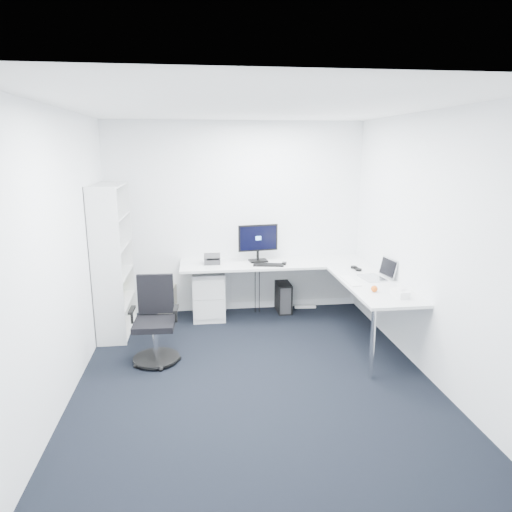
{
  "coord_description": "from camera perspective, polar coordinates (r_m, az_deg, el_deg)",
  "views": [
    {
      "loc": [
        -0.53,
        -4.31,
        2.34
      ],
      "look_at": [
        0.15,
        1.05,
        1.05
      ],
      "focal_mm": 32.0,
      "sensor_mm": 36.0,
      "label": 1
    }
  ],
  "objects": [
    {
      "name": "drawer_pedestal",
      "position": [
        6.44,
        -5.94,
        -4.75
      ],
      "size": [
        0.44,
        0.55,
        0.67
      ],
      "primitive_type": "cube",
      "color": "silver",
      "rests_on": "ground"
    },
    {
      "name": "task_chair",
      "position": [
        5.18,
        -12.59,
        -7.98
      ],
      "size": [
        0.55,
        0.55,
        0.96
      ],
      "primitive_type": null,
      "rotation": [
        0.0,
        0.0,
        -0.04
      ],
      "color": "black",
      "rests_on": "ground"
    },
    {
      "name": "ground",
      "position": [
        4.93,
        -0.21,
        -14.9
      ],
      "size": [
        4.2,
        4.2,
        0.0
      ],
      "primitive_type": "plane",
      "color": "black"
    },
    {
      "name": "laptop",
      "position": [
        5.68,
        14.36,
        -1.57
      ],
      "size": [
        0.39,
        0.38,
        0.25
      ],
      "primitive_type": null,
      "rotation": [
        0.0,
        0.0,
        0.13
      ],
      "color": "#BABDC1",
      "rests_on": "l_desk"
    },
    {
      "name": "monitor",
      "position": [
        6.3,
        0.28,
        1.67
      ],
      "size": [
        0.58,
        0.26,
        0.53
      ],
      "primitive_type": null,
      "rotation": [
        0.0,
        0.0,
        0.14
      ],
      "color": "black",
      "rests_on": "l_desk"
    },
    {
      "name": "wall_back",
      "position": [
        6.5,
        -2.48,
        4.67
      ],
      "size": [
        3.6,
        0.02,
        2.7
      ],
      "primitive_type": "cube",
      "color": "white",
      "rests_on": "ground"
    },
    {
      "name": "power_strip",
      "position": [
        6.89,
        6.16,
        -6.33
      ],
      "size": [
        0.32,
        0.08,
        0.04
      ],
      "primitive_type": "cube",
      "rotation": [
        0.0,
        0.0,
        -0.07
      ],
      "color": "white",
      "rests_on": "ground"
    },
    {
      "name": "wall_right",
      "position": [
        4.99,
        20.74,
        1.12
      ],
      "size": [
        0.02,
        4.2,
        2.7
      ],
      "primitive_type": "cube",
      "color": "white",
      "rests_on": "ground"
    },
    {
      "name": "bookshelf",
      "position": [
        6.02,
        -17.5,
        -0.49
      ],
      "size": [
        0.37,
        0.96,
        1.91
      ],
      "primitive_type": null,
      "color": "silver",
      "rests_on": "ground"
    },
    {
      "name": "beige_pc_tower",
      "position": [
        6.62,
        -10.98,
        -5.58
      ],
      "size": [
        0.26,
        0.47,
        0.42
      ],
      "primitive_type": "cube",
      "rotation": [
        0.0,
        0.0,
        -0.15
      ],
      "color": "#BDB7A0",
      "rests_on": "ground"
    },
    {
      "name": "black_keyboard",
      "position": [
        6.14,
        1.58,
        -1.11
      ],
      "size": [
        0.43,
        0.22,
        0.02
      ],
      "primitive_type": "cube",
      "rotation": [
        0.0,
        0.0,
        -0.19
      ],
      "color": "black",
      "rests_on": "l_desk"
    },
    {
      "name": "black_pc_tower",
      "position": [
        6.71,
        3.38,
        -5.07
      ],
      "size": [
        0.2,
        0.44,
        0.43
      ],
      "primitive_type": "cube",
      "rotation": [
        0.0,
        0.0,
        0.02
      ],
      "color": "black",
      "rests_on": "ground"
    },
    {
      "name": "desk_phone",
      "position": [
        6.26,
        -5.52,
        -0.25
      ],
      "size": [
        0.22,
        0.22,
        0.15
      ],
      "primitive_type": null,
      "rotation": [
        0.0,
        0.0,
        -0.0
      ],
      "color": "#2C2D2F",
      "rests_on": "l_desk"
    },
    {
      "name": "ceiling",
      "position": [
        4.35,
        -0.24,
        18.18
      ],
      "size": [
        4.2,
        4.2,
        0.0
      ],
      "primitive_type": "plane",
      "color": "white"
    },
    {
      "name": "orange_fruit",
      "position": [
        5.19,
        14.57,
        -3.99
      ],
      "size": [
        0.07,
        0.07,
        0.07
      ],
      "primitive_type": "sphere",
      "color": "#DD5B13",
      "rests_on": "l_desk"
    },
    {
      "name": "l_desk",
      "position": [
        6.12,
        3.32,
        -5.11
      ],
      "size": [
        2.7,
        1.51,
        0.79
      ],
      "primitive_type": null,
      "color": "silver",
      "rests_on": "ground"
    },
    {
      "name": "wall_left",
      "position": [
        4.6,
        -23.08,
        -0.09
      ],
      "size": [
        0.02,
        4.2,
        2.7
      ],
      "primitive_type": "cube",
      "color": "white",
      "rests_on": "ground"
    },
    {
      "name": "mouse",
      "position": [
        6.2,
        3.55,
        -0.94
      ],
      "size": [
        0.08,
        0.1,
        0.03
      ],
      "primitive_type": "cube",
      "rotation": [
        0.0,
        0.0,
        -0.32
      ],
      "color": "black",
      "rests_on": "l_desk"
    },
    {
      "name": "tissue_box",
      "position": [
        5.11,
        17.58,
        -4.45
      ],
      "size": [
        0.13,
        0.23,
        0.08
      ],
      "primitive_type": "cube",
      "rotation": [
        0.0,
        0.0,
        0.07
      ],
      "color": "white",
      "rests_on": "l_desk"
    },
    {
      "name": "headphones",
      "position": [
        6.08,
        12.42,
        -1.43
      ],
      "size": [
        0.15,
        0.21,
        0.05
      ],
      "primitive_type": null,
      "rotation": [
        0.0,
        0.0,
        0.14
      ],
      "color": "black",
      "rests_on": "l_desk"
    },
    {
      "name": "white_keyboard",
      "position": [
        5.53,
        11.71,
        -3.07
      ],
      "size": [
        0.13,
        0.43,
        0.01
      ],
      "primitive_type": "cube",
      "rotation": [
        0.0,
        0.0,
        0.02
      ],
      "color": "white",
      "rests_on": "l_desk"
    },
    {
      "name": "wall_front",
      "position": [
        2.48,
        5.79,
        -10.22
      ],
      "size": [
        3.6,
        0.02,
        2.7
      ],
      "primitive_type": "cube",
      "color": "white",
      "rests_on": "ground"
    }
  ]
}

